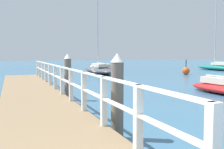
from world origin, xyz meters
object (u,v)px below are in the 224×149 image
dock_piling_far (68,77)px  boat_3 (99,69)px  dock_piling_near (117,96)px  channel_buoy (186,71)px  boat_2 (217,67)px  seagull_foreground (95,68)px

dock_piling_far → boat_3: bearing=66.6°
dock_piling_far → dock_piling_near: bearing=-90.0°
channel_buoy → boat_2: bearing=29.1°
dock_piling_near → boat_2: size_ratio=0.21×
boat_3 → dock_piling_far: bearing=-109.2°
boat_2 → channel_buoy: size_ratio=6.37×
boat_2 → seagull_foreground: bearing=-136.3°
boat_3 → channel_buoy: bearing=-31.3°
seagull_foreground → boat_2: (21.35, 18.58, -1.17)m
boat_2 → channel_buoy: boat_2 is taller
channel_buoy → dock_piling_near: bearing=-131.9°
dock_piling_near → dock_piling_far: bearing=90.0°
seagull_foreground → boat_3: size_ratio=0.04×
seagull_foreground → channel_buoy: seagull_foreground is taller
dock_piling_far → seagull_foreground: (-0.39, -4.81, 0.60)m
seagull_foreground → boat_3: bearing=-72.3°
seagull_foreground → boat_2: 28.33m
channel_buoy → boat_3: bearing=144.5°
seagull_foreground → boat_3: (6.58, 19.13, -1.15)m
dock_piling_near → boat_2: bearing=42.2°
dock_piling_near → channel_buoy: (13.11, 14.63, -0.61)m
dock_piling_far → channel_buoy: 16.14m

